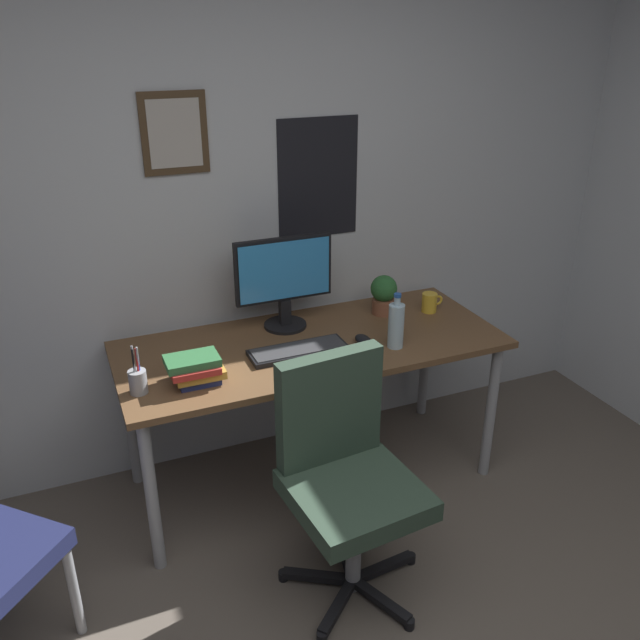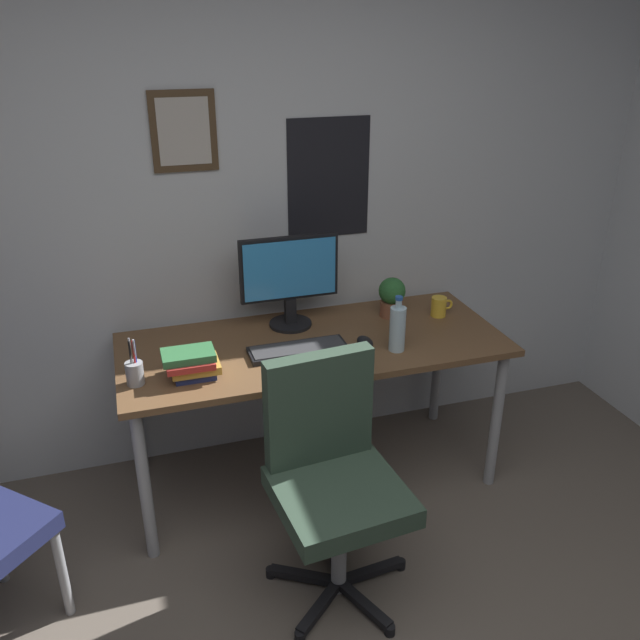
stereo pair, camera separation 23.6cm
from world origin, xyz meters
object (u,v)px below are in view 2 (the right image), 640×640
office_chair (331,469)px  potted_plant (392,296)px  keyboard (298,350)px  coffee_mug_near (439,306)px  computer_mouse (365,342)px  water_bottle (397,328)px  book_stack_left (192,363)px  pen_cup (135,372)px  monitor (289,278)px

office_chair → potted_plant: (0.57, 0.79, 0.32)m
keyboard → coffee_mug_near: 0.78m
keyboard → computer_mouse: bearing=-5.2°
keyboard → coffee_mug_near: (0.76, 0.17, 0.04)m
water_bottle → computer_mouse: bearing=145.7°
coffee_mug_near → book_stack_left: 1.25m
keyboard → pen_cup: size_ratio=2.15×
monitor → water_bottle: (0.38, -0.39, -0.13)m
monitor → keyboard: 0.36m
keyboard → book_stack_left: (-0.46, -0.08, 0.05)m
monitor → keyboard: (-0.04, -0.28, -0.23)m
potted_plant → pen_cup: size_ratio=0.98×
monitor → water_bottle: 0.56m
monitor → coffee_mug_near: monitor is taller
office_chair → keyboard: office_chair is taller
computer_mouse → pen_cup: bearing=-177.4°
pen_cup → book_stack_left: size_ratio=0.89×
potted_plant → book_stack_left: size_ratio=0.87×
keyboard → pen_cup: pen_cup is taller
book_stack_left → coffee_mug_near: bearing=11.5°
water_bottle → pen_cup: 1.11m
water_bottle → pen_cup: size_ratio=1.26×
keyboard → potted_plant: 0.60m
pen_cup → computer_mouse: bearing=2.6°
computer_mouse → pen_cup: size_ratio=0.55×
water_bottle → coffee_mug_near: (0.34, 0.28, -0.06)m
computer_mouse → potted_plant: 0.37m
coffee_mug_near → computer_mouse: bearing=-156.7°
water_bottle → book_stack_left: water_bottle is taller
monitor → computer_mouse: size_ratio=4.18×
monitor → potted_plant: 0.52m
potted_plant → monitor: bearing=175.2°
monitor → office_chair: bearing=-94.8°
office_chair → pen_cup: size_ratio=4.75×
coffee_mug_near → keyboard: bearing=-167.3°
monitor → potted_plant: monitor is taller
computer_mouse → office_chair: bearing=-122.0°
computer_mouse → book_stack_left: (-0.76, -0.05, 0.04)m
water_bottle → pen_cup: (-1.10, 0.03, -0.05)m
coffee_mug_near → potted_plant: 0.24m
computer_mouse → keyboard: bearing=174.8°
office_chair → monitor: size_ratio=2.07×
monitor → pen_cup: size_ratio=2.30×
coffee_mug_near → potted_plant: bearing=162.6°
pen_cup → keyboard: bearing=6.0°
computer_mouse → water_bottle: 0.17m
computer_mouse → pen_cup: (-0.99, -0.05, 0.04)m
office_chair → computer_mouse: office_chair is taller
water_bottle → book_stack_left: (-0.88, 0.03, -0.05)m
keyboard → water_bottle: water_bottle is taller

